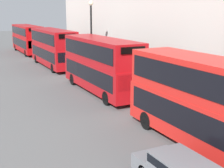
{
  "coord_description": "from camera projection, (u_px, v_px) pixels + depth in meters",
  "views": [
    {
      "loc": [
        -8.71,
        -4.53,
        6.48
      ],
      "look_at": [
        0.48,
        13.48,
        1.67
      ],
      "focal_mm": 50.0,
      "sensor_mm": 36.0,
      "label": 1
    }
  ],
  "objects": [
    {
      "name": "bus_trailing",
      "position": [
        27.0,
        38.0,
        47.9
      ],
      "size": [
        2.59,
        11.04,
        4.2
      ],
      "color": "#B20C0F",
      "rests_on": "ground"
    },
    {
      "name": "bus_third_in_queue",
      "position": [
        53.0,
        46.0,
        36.05
      ],
      "size": [
        2.59,
        10.46,
        4.32
      ],
      "color": "#A80F14",
      "rests_on": "ground"
    },
    {
      "name": "bus_second_in_queue",
      "position": [
        101.0,
        63.0,
        24.72
      ],
      "size": [
        2.59,
        10.0,
        4.33
      ],
      "color": "#A80F14",
      "rests_on": "ground"
    },
    {
      "name": "pedestrian",
      "position": [
        93.0,
        67.0,
        31.82
      ],
      "size": [
        0.36,
        0.36,
        1.81
      ],
      "color": "#334C6B",
      "rests_on": "ground"
    },
    {
      "name": "street_lamp",
      "position": [
        91.0,
        32.0,
        30.1
      ],
      "size": [
        0.44,
        0.44,
        7.32
      ],
      "color": "black",
      "rests_on": "ground"
    },
    {
      "name": "bus_leading",
      "position": [
        210.0,
        101.0,
        14.37
      ],
      "size": [
        2.59,
        10.18,
        4.32
      ],
      "color": "red",
      "rests_on": "ground"
    }
  ]
}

